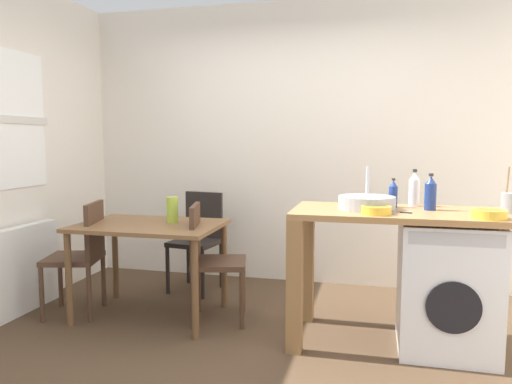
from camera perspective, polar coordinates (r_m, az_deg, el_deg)
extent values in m
plane|color=#4C3826|center=(3.28, 0.00, -18.76)|extent=(5.46, 5.46, 0.00)
cube|color=silver|center=(4.70, 5.16, 5.70)|extent=(4.60, 0.10, 2.70)
cube|color=white|center=(4.26, -27.72, 7.69)|extent=(0.01, 0.90, 1.10)
cube|color=beige|center=(4.25, -27.64, 7.70)|extent=(0.02, 0.96, 0.06)
cube|color=white|center=(4.33, -26.17, -8.31)|extent=(0.10, 0.80, 0.70)
cube|color=brown|center=(3.82, -12.57, -3.92)|extent=(1.10, 0.76, 0.03)
cylinder|color=brown|center=(3.88, -21.38, -9.65)|extent=(0.05, 0.05, 0.71)
cylinder|color=brown|center=(3.42, -7.26, -11.41)|extent=(0.05, 0.05, 0.71)
cylinder|color=brown|center=(4.41, -16.40, -7.59)|extent=(0.05, 0.05, 0.71)
cylinder|color=brown|center=(4.01, -3.83, -8.71)|extent=(0.05, 0.05, 0.71)
cube|color=#4C3323|center=(4.10, -20.95, -7.41)|extent=(0.49, 0.49, 0.04)
cube|color=#4C3323|center=(4.00, -18.65, -4.38)|extent=(0.13, 0.38, 0.45)
cylinder|color=#4C3323|center=(4.07, -24.14, -10.95)|extent=(0.04, 0.04, 0.45)
cylinder|color=#4C3323|center=(4.39, -22.25, -9.64)|extent=(0.04, 0.04, 0.45)
cylinder|color=#4C3323|center=(3.94, -19.24, -11.30)|extent=(0.04, 0.04, 0.45)
cylinder|color=#4C3323|center=(4.27, -17.69, -9.90)|extent=(0.04, 0.04, 0.45)
cube|color=#4C3323|center=(3.72, -4.42, -8.41)|extent=(0.48, 0.48, 0.04)
cube|color=#4C3323|center=(3.69, -7.25, -4.98)|extent=(0.13, 0.38, 0.45)
cylinder|color=#4C3323|center=(3.94, -1.53, -10.94)|extent=(0.04, 0.04, 0.45)
cylinder|color=#4C3323|center=(3.60, -1.69, -12.62)|extent=(0.04, 0.04, 0.45)
cylinder|color=#4C3323|center=(3.97, -6.83, -10.87)|extent=(0.04, 0.04, 0.45)
cylinder|color=#4C3323|center=(3.63, -7.52, -12.52)|extent=(0.04, 0.04, 0.45)
cube|color=black|center=(4.46, -7.31, -5.99)|extent=(0.46, 0.46, 0.04)
cube|color=black|center=(4.57, -6.20, -2.81)|extent=(0.38, 0.10, 0.45)
cylinder|color=black|center=(4.28, -6.39, -9.61)|extent=(0.04, 0.04, 0.45)
cylinder|color=black|center=(4.46, -10.47, -9.02)|extent=(0.04, 0.04, 0.45)
cylinder|color=black|center=(4.58, -4.15, -8.52)|extent=(0.04, 0.04, 0.45)
cylinder|color=black|center=(4.75, -8.05, -8.03)|extent=(0.04, 0.04, 0.45)
cube|color=#9E7042|center=(3.32, 17.53, -2.49)|extent=(1.50, 0.68, 0.04)
cube|color=olive|center=(3.17, 4.62, -11.16)|extent=(0.10, 0.10, 0.88)
cube|color=olive|center=(3.72, 6.08, -8.56)|extent=(0.10, 0.10, 0.88)
cube|color=silver|center=(3.45, 21.71, -10.33)|extent=(0.60, 0.60, 0.86)
cylinder|color=black|center=(3.17, 22.43, -12.60)|extent=(0.32, 0.02, 0.32)
cube|color=#B2B2B7|center=(3.08, 22.73, -5.24)|extent=(0.54, 0.01, 0.08)
cylinder|color=#9EA0A5|center=(3.31, 13.03, -1.26)|extent=(0.38, 0.38, 0.09)
cylinder|color=#B2B2B7|center=(3.48, 13.11, 0.66)|extent=(0.02, 0.02, 0.28)
cylinder|color=navy|center=(3.46, 16.00, -0.56)|extent=(0.06, 0.06, 0.15)
cone|color=navy|center=(3.45, 16.04, 0.98)|extent=(0.05, 0.05, 0.04)
cylinder|color=#262626|center=(3.44, 16.05, 1.45)|extent=(0.02, 0.02, 0.02)
cylinder|color=silver|center=(3.57, 18.30, -0.09)|extent=(0.08, 0.08, 0.19)
cone|color=silver|center=(3.56, 18.37, 1.84)|extent=(0.07, 0.07, 0.05)
cylinder|color=#262626|center=(3.55, 18.39, 2.43)|extent=(0.03, 0.03, 0.02)
cylinder|color=navy|center=(3.39, 20.03, -0.56)|extent=(0.08, 0.08, 0.18)
cone|color=navy|center=(3.38, 20.10, 1.35)|extent=(0.07, 0.07, 0.05)
cylinder|color=#262626|center=(3.38, 20.12, 1.93)|extent=(0.03, 0.03, 0.02)
cylinder|color=gold|center=(3.11, 14.11, -2.10)|extent=(0.19, 0.19, 0.05)
cylinder|color=olive|center=(3.11, 14.12, -1.86)|extent=(0.15, 0.15, 0.03)
cylinder|color=gray|center=(3.46, 28.00, -1.17)|extent=(0.11, 0.11, 0.13)
cylinder|color=#99724C|center=(3.45, 27.79, 1.25)|extent=(0.01, 0.04, 0.18)
cylinder|color=gold|center=(3.16, 25.98, -2.37)|extent=(0.20, 0.20, 0.05)
cylinder|color=olive|center=(3.16, 25.99, -2.13)|extent=(0.16, 0.16, 0.03)
cylinder|color=#A8C63D|center=(3.83, -9.93, -2.08)|extent=(0.09, 0.09, 0.20)
cube|color=#B2B2B7|center=(3.22, 16.77, -2.30)|extent=(0.15, 0.06, 0.01)
cube|color=#262628|center=(3.22, 16.77, -2.30)|extent=(0.15, 0.06, 0.01)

